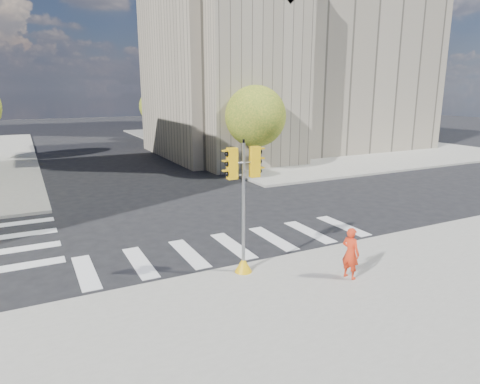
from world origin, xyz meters
name	(u,v)px	position (x,y,z in m)	size (l,w,h in m)	color
ground	(214,231)	(0.00, 0.00, 0.00)	(160.00, 160.00, 0.00)	black
sidewalk_near	(430,382)	(0.00, -11.00, 0.07)	(30.00, 14.00, 0.15)	gray
sidewalk_far_right	(283,140)	(20.00, 26.00, 0.07)	(28.00, 40.00, 0.15)	gray
civic_building	(284,74)	(15.59, 19.12, 7.26)	(26.00, 16.00, 19.39)	gray
office_tower	(236,23)	(22.00, 42.00, 15.00)	(20.00, 18.00, 30.00)	#9EA0A3
tree_re_near	(255,116)	(7.50, 10.00, 4.05)	(4.20, 4.20, 6.16)	#382616
tree_re_mid	(193,106)	(7.50, 22.00, 4.35)	(4.60, 4.60, 6.66)	#382616
tree_re_far	(156,106)	(7.50, 34.00, 3.87)	(4.00, 4.00, 5.88)	#382616
lamp_near	(236,106)	(8.00, 14.00, 4.58)	(0.35, 0.18, 8.11)	black
lamp_far	(177,102)	(8.00, 28.00, 4.58)	(0.35, 0.18, 8.11)	black
traffic_signal	(243,218)	(-0.98, -4.60, 1.95)	(1.07, 0.56, 4.27)	#DFA50B
photographer	(351,253)	(1.76, -6.50, 0.97)	(0.60, 0.39, 1.63)	red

